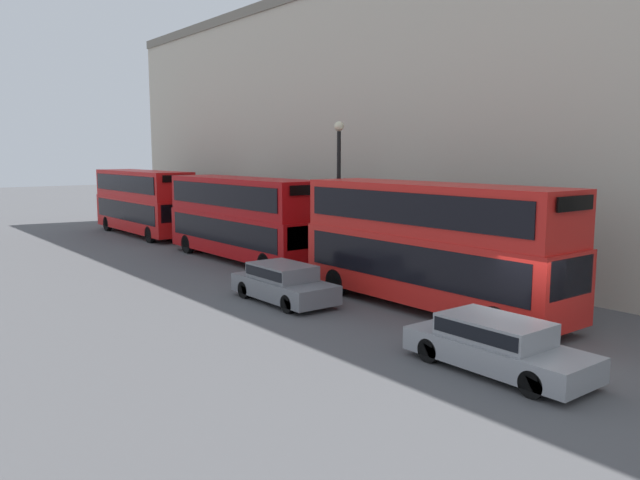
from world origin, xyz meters
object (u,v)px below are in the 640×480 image
bus_second_in_queue (242,215)px  bus_third_in_queue (143,200)px  car_dark_sedan (496,343)px  car_hatchback (283,282)px  bus_leading (430,240)px  pedestrian (369,256)px

bus_second_in_queue → bus_third_in_queue: bus_third_in_queue is taller
car_dark_sedan → car_hatchback: 9.29m
bus_leading → bus_second_in_queue: (0.00, 12.52, -0.10)m
bus_second_in_queue → bus_third_in_queue: bearing=90.0°
bus_leading → car_hatchback: (-3.40, 3.98, -1.67)m
pedestrian → bus_leading: bearing=-113.5°
bus_third_in_queue → car_hatchback: bus_third_in_queue is taller
bus_second_in_queue → car_dark_sedan: size_ratio=2.32×
car_dark_sedan → car_hatchback: size_ratio=1.07×
bus_leading → car_dark_sedan: bus_leading is taller
car_hatchback → car_dark_sedan: bearing=-90.0°
car_dark_sedan → car_hatchback: car_hatchback is taller
car_hatchback → pedestrian: pedestrian is taller
bus_third_in_queue → car_dark_sedan: (-3.40, -30.51, -1.64)m
bus_second_in_queue → bus_leading: bearing=-90.0°
bus_leading → car_hatchback: bus_leading is taller
bus_leading → pedestrian: size_ratio=5.97×
bus_second_in_queue → bus_third_in_queue: size_ratio=1.03×
car_hatchback → bus_leading: bearing=-49.5°
bus_second_in_queue → car_dark_sedan: bearing=-100.8°
car_dark_sedan → bus_third_in_queue: bearing=83.6°
bus_third_in_queue → car_hatchback: size_ratio=2.40×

